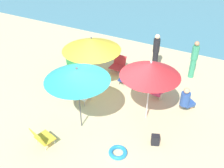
# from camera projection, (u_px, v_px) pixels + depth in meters

# --- Properties ---
(ground_plane) EXTENTS (40.00, 40.00, 0.00)m
(ground_plane) POSITION_uv_depth(u_px,v_px,m) (106.00, 116.00, 8.51)
(ground_plane) COLOR beige
(sea_water) EXTENTS (40.00, 16.00, 0.01)m
(sea_water) POSITION_uv_depth(u_px,v_px,m) (199.00, 5.00, 18.69)
(sea_water) COLOR teal
(sea_water) RESTS_ON ground_plane
(umbrella_red) EXTENTS (1.81, 1.81, 2.12)m
(umbrella_red) POSITION_uv_depth(u_px,v_px,m) (151.00, 69.00, 7.40)
(umbrella_red) COLOR silver
(umbrella_red) RESTS_ON ground_plane
(umbrella_teal) EXTENTS (1.87, 1.87, 2.13)m
(umbrella_teal) POSITION_uv_depth(u_px,v_px,m) (77.00, 75.00, 7.05)
(umbrella_teal) COLOR #4C4C51
(umbrella_teal) RESTS_ON ground_plane
(umbrella_yellow) EXTENTS (2.17, 2.17, 1.94)m
(umbrella_yellow) POSITION_uv_depth(u_px,v_px,m) (91.00, 44.00, 9.24)
(umbrella_yellow) COLOR #4C4C51
(umbrella_yellow) RESTS_ON ground_plane
(beach_chair_a) EXTENTS (0.77, 0.76, 0.57)m
(beach_chair_a) POSITION_uv_depth(u_px,v_px,m) (57.00, 82.00, 9.66)
(beach_chair_a) COLOR red
(beach_chair_a) RESTS_ON ground_plane
(beach_chair_b) EXTENTS (0.55, 0.55, 0.62)m
(beach_chair_b) POSITION_uv_depth(u_px,v_px,m) (81.00, 95.00, 8.89)
(beach_chair_b) COLOR white
(beach_chair_b) RESTS_ON ground_plane
(beach_chair_c) EXTENTS (0.64, 0.62, 0.64)m
(beach_chair_c) POSITION_uv_depth(u_px,v_px,m) (41.00, 137.00, 7.23)
(beach_chair_c) COLOR gold
(beach_chair_c) RESTS_ON ground_plane
(beach_chair_d) EXTENTS (0.57, 0.64, 0.66)m
(beach_chair_d) POSITION_uv_depth(u_px,v_px,m) (118.00, 64.00, 10.73)
(beach_chair_d) COLOR red
(beach_chair_d) RESTS_ON ground_plane
(beach_chair_e) EXTENTS (0.58, 0.49, 0.65)m
(beach_chair_e) POSITION_uv_depth(u_px,v_px,m) (128.00, 78.00, 9.88)
(beach_chair_e) COLOR navy
(beach_chair_e) RESTS_ON ground_plane
(beach_chair_f) EXTENTS (0.71, 0.68, 0.66)m
(beach_chair_f) POSITION_uv_depth(u_px,v_px,m) (73.00, 62.00, 10.84)
(beach_chair_f) COLOR #33934C
(beach_chair_f) RESTS_ON ground_plane
(person_a) EXTENTS (0.27, 0.27, 1.58)m
(person_a) POSITION_uv_depth(u_px,v_px,m) (194.00, 59.00, 10.08)
(person_a) COLOR #389970
(person_a) RESTS_ON ground_plane
(person_b) EXTENTS (0.55, 0.33, 0.94)m
(person_b) POSITION_uv_depth(u_px,v_px,m) (154.00, 86.00, 9.12)
(person_b) COLOR #DB3866
(person_b) RESTS_ON ground_plane
(person_c) EXTENTS (0.27, 0.27, 1.62)m
(person_c) POSITION_uv_depth(u_px,v_px,m) (156.00, 52.00, 10.55)
(person_c) COLOR black
(person_c) RESTS_ON ground_plane
(person_d) EXTENTS (0.51, 0.53, 0.93)m
(person_d) POSITION_uv_depth(u_px,v_px,m) (186.00, 99.00, 8.47)
(person_d) COLOR #2D519E
(person_d) RESTS_ON ground_plane
(swim_ring) EXTENTS (0.53, 0.53, 0.11)m
(swim_ring) POSITION_uv_depth(u_px,v_px,m) (118.00, 152.00, 7.13)
(swim_ring) COLOR #238CD8
(swim_ring) RESTS_ON ground_plane
(beach_bag) EXTENTS (0.29, 0.26, 0.33)m
(beach_bag) POSITION_uv_depth(u_px,v_px,m) (155.00, 140.00, 7.37)
(beach_bag) COLOR black
(beach_bag) RESTS_ON ground_plane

